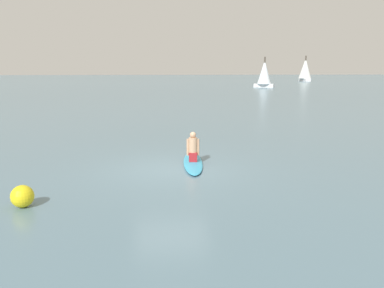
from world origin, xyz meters
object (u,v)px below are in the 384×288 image
(sailboat_distant, at_px, (264,73))
(sailboat_center_horizon, at_px, (305,69))
(person_paddler, at_px, (193,148))
(buoy_marker, at_px, (22,196))
(surfboard, at_px, (193,162))

(sailboat_distant, bearing_deg, sailboat_center_horizon, 85.90)
(person_paddler, height_order, buoy_marker, person_paddler)
(person_paddler, xyz_separation_m, sailboat_center_horizon, (-85.27, 38.58, 2.57))
(sailboat_center_horizon, bearing_deg, buoy_marker, -27.74)
(surfboard, relative_size, sailboat_center_horizon, 0.51)
(sailboat_center_horizon, height_order, buoy_marker, sailboat_center_horizon)
(sailboat_distant, distance_m, buoy_marker, 62.35)
(surfboard, height_order, sailboat_distant, sailboat_distant)
(sailboat_distant, relative_size, sailboat_center_horizon, 0.81)
(person_paddler, bearing_deg, buoy_marker, 133.96)
(surfboard, relative_size, person_paddler, 3.24)
(sailboat_center_horizon, bearing_deg, surfboard, -26.26)
(surfboard, xyz_separation_m, sailboat_center_horizon, (-85.27, 38.58, 3.10))
(buoy_marker, bearing_deg, person_paddler, 130.05)
(buoy_marker, bearing_deg, sailboat_center_horizon, 154.17)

